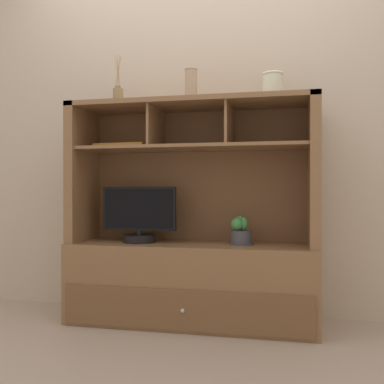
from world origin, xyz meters
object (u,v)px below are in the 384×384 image
object	(u,v)px
diffuser_bottle	(118,96)
accent_vase	(191,85)
media_console	(192,255)
tv_monitor	(139,218)
ceramic_vase	(273,85)
potted_orchid	(241,233)
magazine_stack_left	(123,146)

from	to	relation	value
diffuser_bottle	accent_vase	size ratio (longest dim) A/B	1.63
media_console	accent_vase	world-z (taller)	accent_vase
media_console	tv_monitor	world-z (taller)	media_console
accent_vase	diffuser_bottle	bearing A→B (deg)	174.54
media_console	accent_vase	bearing A→B (deg)	-90.00
diffuser_bottle	ceramic_vase	size ratio (longest dim) A/B	2.17
media_console	tv_monitor	size ratio (longest dim) A/B	3.20
accent_vase	media_console	bearing A→B (deg)	90.00
potted_orchid	tv_monitor	bearing A→B (deg)	-177.87
tv_monitor	media_console	bearing A→B (deg)	5.61
media_console	potted_orchid	bearing A→B (deg)	-1.75
accent_vase	potted_orchid	bearing A→B (deg)	5.30
tv_monitor	potted_orchid	xyz separation A→B (m)	(0.64, 0.02, -0.08)
magazine_stack_left	accent_vase	bearing A→B (deg)	-8.10
potted_orchid	diffuser_bottle	distance (m)	1.19
tv_monitor	potted_orchid	distance (m)	0.65
tv_monitor	potted_orchid	size ratio (longest dim) A/B	2.75
potted_orchid	media_console	bearing A→B (deg)	178.25
potted_orchid	accent_vase	world-z (taller)	accent_vase
media_console	diffuser_bottle	xyz separation A→B (m)	(-0.50, 0.01, 1.02)
tv_monitor	diffuser_bottle	size ratio (longest dim) A/B	1.47
media_console	potted_orchid	xyz separation A→B (m)	(0.30, -0.01, 0.14)
media_console	ceramic_vase	size ratio (longest dim) A/B	10.17
diffuser_bottle	accent_vase	distance (m)	0.50
media_console	tv_monitor	bearing A→B (deg)	-174.39
potted_orchid	ceramic_vase	distance (m)	0.91
potted_orchid	magazine_stack_left	xyz separation A→B (m)	(-0.77, 0.04, 0.55)
media_console	diffuser_bottle	distance (m)	1.13
tv_monitor	potted_orchid	world-z (taller)	tv_monitor
media_console	accent_vase	size ratio (longest dim) A/B	7.65
magazine_stack_left	diffuser_bottle	xyz separation A→B (m)	(-0.03, -0.02, 0.32)
media_console	potted_orchid	distance (m)	0.34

